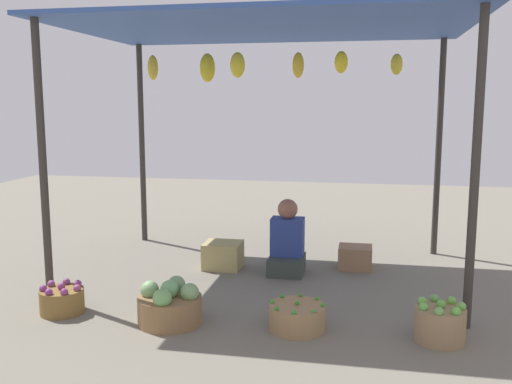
% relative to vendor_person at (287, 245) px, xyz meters
% --- Properties ---
extents(ground_plane, '(14.00, 14.00, 0.00)m').
position_rel_vendor_person_xyz_m(ground_plane, '(-0.21, -0.06, -0.30)').
color(ground_plane, slate).
extents(market_stall_structure, '(3.92, 2.57, 2.52)m').
position_rel_vendor_person_xyz_m(market_stall_structure, '(-0.22, -0.05, 2.06)').
color(market_stall_structure, '#38332D').
rests_on(market_stall_structure, ground).
extents(vendor_person, '(0.36, 0.44, 0.78)m').
position_rel_vendor_person_xyz_m(vendor_person, '(0.00, 0.00, 0.00)').
color(vendor_person, '#374039').
rests_on(vendor_person, ground).
extents(basket_purple_onions, '(0.37, 0.37, 0.26)m').
position_rel_vendor_person_xyz_m(basket_purple_onions, '(-1.72, -1.52, -0.19)').
color(basket_purple_onions, brown).
rests_on(basket_purple_onions, ground).
extents(basket_cabbages, '(0.52, 0.52, 0.36)m').
position_rel_vendor_person_xyz_m(basket_cabbages, '(-0.74, -1.56, -0.15)').
color(basket_cabbages, olive).
rests_on(basket_cabbages, ground).
extents(basket_green_chilies, '(0.44, 0.44, 0.23)m').
position_rel_vendor_person_xyz_m(basket_green_chilies, '(0.29, -1.50, -0.20)').
color(basket_green_chilies, '#997850').
rests_on(basket_green_chilies, ground).
extents(basket_green_apples, '(0.37, 0.37, 0.32)m').
position_rel_vendor_person_xyz_m(basket_green_apples, '(1.36, -1.52, -0.16)').
color(basket_green_apples, '#997956').
rests_on(basket_green_apples, ground).
extents(wooden_crate_near_vendor, '(0.35, 0.30, 0.24)m').
position_rel_vendor_person_xyz_m(wooden_crate_near_vendor, '(0.70, 0.28, -0.18)').
color(wooden_crate_near_vendor, '#96704F').
rests_on(wooden_crate_near_vendor, ground).
extents(wooden_crate_stacked_rear, '(0.39, 0.36, 0.28)m').
position_rel_vendor_person_xyz_m(wooden_crate_stacked_rear, '(-0.70, 0.04, -0.16)').
color(wooden_crate_stacked_rear, tan).
rests_on(wooden_crate_stacked_rear, ground).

